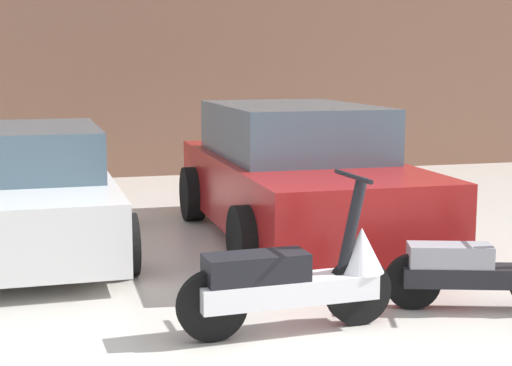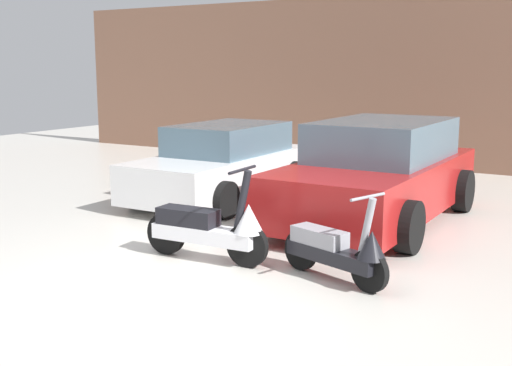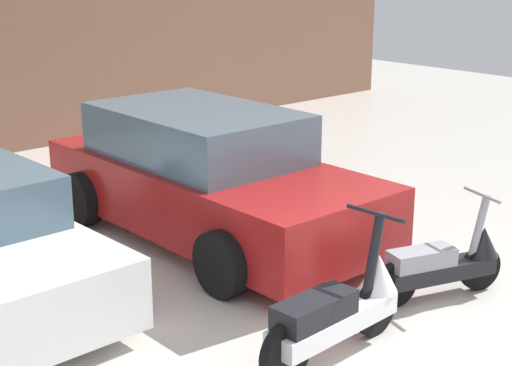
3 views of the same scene
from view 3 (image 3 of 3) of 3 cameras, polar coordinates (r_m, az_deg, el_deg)
scooter_front_left at (r=6.45m, az=6.10°, el=-9.09°), size 1.62×0.58×1.13m
scooter_front_right at (r=7.66m, az=13.57°, el=-5.63°), size 1.37×0.69×0.99m
car_rear_center at (r=8.95m, az=-3.51°, el=0.45°), size 2.13×4.33×1.47m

